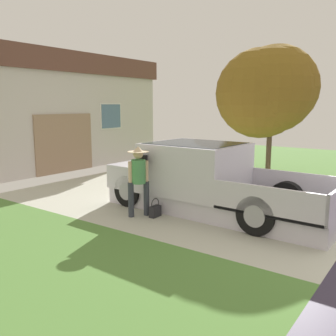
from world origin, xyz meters
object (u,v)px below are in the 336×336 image
(person_with_hat, at_px, (138,175))
(handbag, at_px, (155,210))
(pickup_truck, at_px, (201,180))
(front_yard_tree, at_px, (269,90))
(house_with_garage, at_px, (43,110))
(wheeled_trash_bin, at_px, (158,156))

(person_with_hat, bearing_deg, handbag, -30.36)
(pickup_truck, bearing_deg, front_yard_tree, 3.03)
(person_with_hat, height_order, handbag, person_with_hat)
(pickup_truck, bearing_deg, handbag, 156.77)
(handbag, bearing_deg, person_with_hat, 115.62)
(pickup_truck, height_order, person_with_hat, pickup_truck)
(front_yard_tree, bearing_deg, handbag, 176.03)
(handbag, distance_m, house_with_garage, 10.04)
(house_with_garage, bearing_deg, pickup_truck, -104.41)
(pickup_truck, xyz_separation_m, person_with_hat, (-1.30, 0.87, 0.23))
(house_with_garage, relative_size, wheeled_trash_bin, 8.55)
(pickup_truck, bearing_deg, wheeled_trash_bin, 50.12)
(person_with_hat, xyz_separation_m, wheeled_trash_bin, (4.92, 3.26, -0.40))
(pickup_truck, distance_m, house_with_garage, 10.07)
(wheeled_trash_bin, bearing_deg, front_yard_tree, -77.01)
(person_with_hat, xyz_separation_m, house_with_garage, (3.78, 8.77, 1.34))
(front_yard_tree, relative_size, wheeled_trash_bin, 4.29)
(house_with_garage, height_order, front_yard_tree, house_with_garage)
(handbag, relative_size, front_yard_tree, 0.10)
(wheeled_trash_bin, bearing_deg, person_with_hat, -146.54)
(handbag, bearing_deg, wheeled_trash_bin, 37.12)
(pickup_truck, xyz_separation_m, wheeled_trash_bin, (3.62, 4.12, -0.17))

